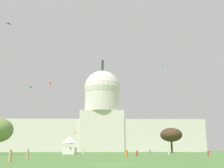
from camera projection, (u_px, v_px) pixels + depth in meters
ground_plane at (110, 164)px, 29.99m from camera, size 800.00×800.00×0.00m
capitol_building at (102, 123)px, 198.89m from camera, size 145.31×26.95×68.57m
event_tent at (70, 145)px, 96.08m from camera, size 4.57×7.10×6.33m
tree_east_near at (171, 135)px, 128.32m from camera, size 11.08×11.29×11.61m
person_tan_lawn_far_left at (10, 156)px, 36.98m from camera, size 0.58×0.58×1.76m
person_red_mid_left at (208, 153)px, 67.83m from camera, size 0.44×0.44×1.56m
person_tan_front_left at (28, 155)px, 40.99m from camera, size 0.49×0.49×1.68m
person_white_back_center at (83, 153)px, 86.02m from camera, size 0.46×0.46×1.48m
person_red_back_left at (137, 153)px, 67.07m from camera, size 0.63×0.63×1.53m
person_white_lawn_far_right at (169, 153)px, 82.97m from camera, size 0.50×0.50×1.57m
person_orange_back_right at (127, 154)px, 59.80m from camera, size 0.48×0.48×1.64m
person_grey_deep_crowd at (150, 152)px, 85.94m from camera, size 0.60×0.60×1.74m
kite_red_mid at (50, 84)px, 115.16m from camera, size 0.94×0.46×4.51m
kite_orange_low at (75, 133)px, 153.84m from camera, size 0.90×0.71×1.13m
kite_green_mid at (31, 87)px, 113.57m from camera, size 0.86×0.84×0.79m
kite_turquoise_high at (162, 65)px, 166.40m from camera, size 1.04×1.04×4.25m
kite_lime_high at (131, 29)px, 115.80m from camera, size 1.14×1.78×0.13m
kite_violet_high at (94, 53)px, 143.14m from camera, size 0.87×1.12×2.73m
kite_blue_high at (9, 24)px, 88.64m from camera, size 1.67×1.50×3.23m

